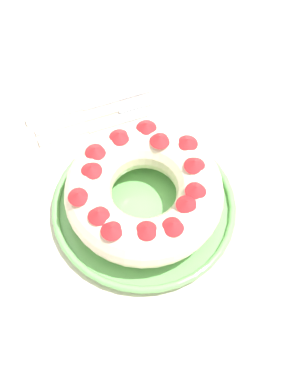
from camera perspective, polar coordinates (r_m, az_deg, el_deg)
The scene contains 7 objects.
ground_plane at distance 1.59m, azimuth -1.45°, elevation -14.81°, with size 8.00×8.00×0.00m, color gray.
dining_table at distance 0.96m, azimuth -2.31°, elevation -4.18°, with size 1.38×1.20×0.74m.
serving_dish at distance 0.88m, azimuth 0.00°, elevation -1.57°, with size 0.30×0.30×0.02m.
bundt_cake at distance 0.84m, azimuth -0.01°, elevation 0.06°, with size 0.25×0.25×0.09m.
fork at distance 1.00m, azimuth -4.49°, elevation 8.27°, with size 0.02×0.22×0.01m.
serving_knife at distance 1.02m, azimuth -6.84°, elevation 8.96°, with size 0.02×0.24×0.01m.
cake_knife at distance 0.98m, azimuth -6.20°, elevation 6.66°, with size 0.02×0.20×0.01m.
Camera 1 is at (0.41, -0.11, 1.53)m, focal length 50.00 mm.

